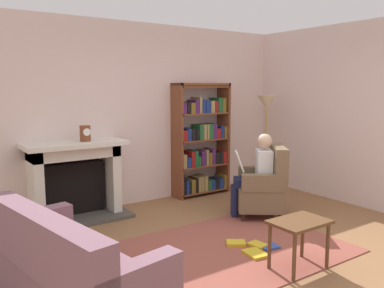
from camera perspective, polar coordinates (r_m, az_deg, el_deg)
The scene contains 13 objects.
ground at distance 4.35m, azimuth 8.23°, elevation -15.85°, with size 14.00×14.00×0.00m, color #8F613D.
back_wall at distance 6.10m, azimuth -8.02°, elevation 4.19°, with size 5.60×0.10×2.70m, color silver.
side_wall_right at distance 6.80m, azimuth 17.78°, elevation 4.28°, with size 0.10×5.20×2.70m, color silver.
area_rug at distance 4.55m, azimuth 5.58°, elevation -14.59°, with size 2.40×1.80×0.01m, color #944A3D.
fireplace at distance 5.59m, azimuth -16.33°, elevation -4.60°, with size 1.34×0.64×1.05m.
mantel_clock at distance 5.44m, azimuth -14.94°, elevation 1.46°, with size 0.14×0.14×0.21m.
bookshelf at distance 6.52m, azimuth 1.35°, elevation 0.44°, with size 0.97×0.32×1.82m.
armchair_reading at distance 5.57m, azimuth 10.30°, elevation -5.88°, with size 0.88×0.88×0.97m.
seated_reader at distance 5.51m, azimuth 9.14°, elevation -3.91°, with size 0.59×0.56×1.14m.
sofa_floral at distance 3.41m, azimuth -16.93°, elevation -17.23°, with size 1.01×1.80×0.85m.
side_table at distance 4.07m, azimuth 15.01°, elevation -11.53°, with size 0.56×0.39×0.49m.
scattered_books at distance 4.55m, azimuth 8.56°, elevation -14.33°, with size 0.49×0.58×0.04m.
floor_lamp at distance 6.75m, azimuth 10.51°, elevation 4.72°, with size 0.32×0.32×1.62m.
Camera 1 is at (-2.72, -2.90, 1.76)m, focal length 37.51 mm.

